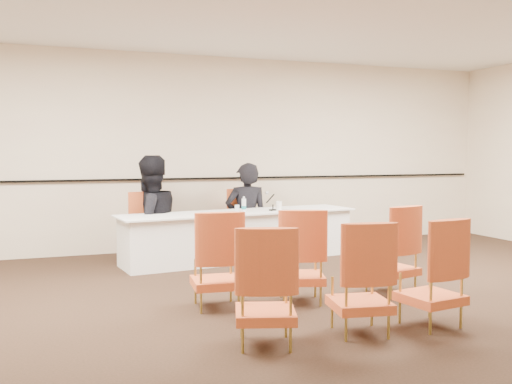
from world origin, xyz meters
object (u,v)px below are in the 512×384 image
panel_table (240,236)px  microphone (273,201)px  panelist_main (247,222)px  aud_chair_back_right (431,272)px  panelist_second (149,226)px  aud_chair_front_left (216,259)px  aud_chair_front_right (391,249)px  aud_chair_back_mid (360,277)px  aud_chair_front_mid (300,255)px  drinking_glass (237,208)px  panelist_second_chair (149,227)px  panelist_main_chair (247,221)px  aud_chair_back_left (265,285)px  coffee_cup (279,206)px

panel_table → microphone: microphone is taller
panelist_main → aud_chair_back_right: size_ratio=1.88×
panelist_second → aud_chair_front_left: 2.64m
panel_table → aud_chair_front_right: size_ratio=3.58×
aud_chair_front_right → aud_chair_back_right: bearing=-119.7°
aud_chair_front_right → aud_chair_back_right: (-0.34, -1.11, 0.00)m
aud_chair_back_mid → aud_chair_front_mid: bearing=102.3°
aud_chair_front_left → aud_chair_back_mid: bearing=-47.1°
aud_chair_front_right → microphone: bearing=87.6°
drinking_glass → aud_chair_front_mid: 2.34m
aud_chair_front_mid → microphone: bearing=92.5°
panelist_second → panelist_second_chair: 0.01m
panelist_main_chair → aud_chair_back_left: same height
aud_chair_front_right → aud_chair_back_mid: bearing=-146.3°
panelist_main_chair → aud_chair_back_mid: 4.02m
aud_chair_front_mid → aud_chair_back_mid: size_ratio=1.00×
panel_table → aud_chair_front_mid: bearing=-100.6°
panelist_second_chair → aud_chair_back_mid: same height
aud_chair_front_right → aud_chair_back_left: same height
panelist_main → panelist_main_chair: size_ratio=1.88×
panelist_second_chair → aud_chair_back_left: 3.82m
aud_chair_front_mid → panelist_main_chair: bearing=99.0°
panelist_main → coffee_cup: panelist_main is taller
panelist_main → drinking_glass: bearing=68.7°
panelist_second_chair → panelist_main_chair: bearing=-0.0°
panelist_main → panelist_main_chair: (-0.00, 0.00, 0.02)m
panelist_second → aud_chair_back_right: bearing=91.7°
panelist_main_chair → aud_chair_front_left: same height
panelist_main_chair → panelist_second: bearing=180.0°
panelist_second → aud_chair_back_mid: (1.08, -3.82, -0.01)m
panelist_second_chair → aud_chair_back_right: 4.23m
panelist_main → panelist_second_chair: panelist_main is taller
aud_chair_front_mid → aud_chair_back_right: (0.73, -1.11, 0.00)m
microphone → coffee_cup: 0.11m
coffee_cup → aud_chair_front_right: (0.34, -2.29, -0.27)m
coffee_cup → aud_chair_back_left: bearing=-114.3°
aud_chair_back_left → panelist_second: bearing=111.5°
panelist_second_chair → aud_chair_back_right: bearing=-72.2°
panelist_main → panel_table: bearing=70.8°
panelist_main_chair → aud_chair_back_right: same height
panel_table → panelist_second_chair: panelist_second_chair is taller
panelist_second → panelist_second_chair: panelist_second is taller
panel_table → aud_chair_front_mid: 2.36m
coffee_cup → aud_chair_back_right: size_ratio=0.14×
aud_chair_front_left → aud_chair_back_mid: (0.89, -1.18, 0.00)m
aud_chair_back_left → aud_chair_back_right: bearing=16.6°
aud_chair_back_left → aud_chair_back_mid: size_ratio=1.00×
panelist_main → aud_chair_back_right: (0.27, -4.03, 0.02)m
microphone → aud_chair_front_left: microphone is taller
aud_chair_back_left → panelist_main_chair: bearing=90.4°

